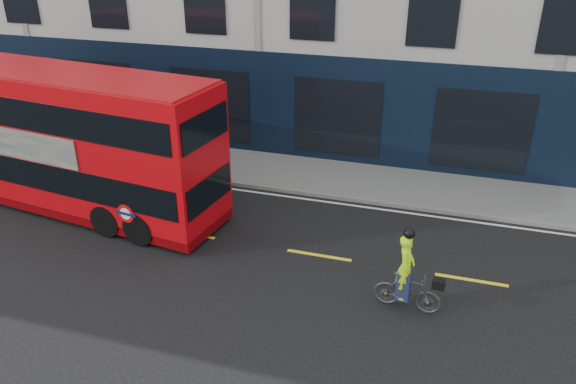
% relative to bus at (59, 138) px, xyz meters
% --- Properties ---
extents(ground, '(120.00, 120.00, 0.00)m').
position_rel_bus_xyz_m(ground, '(4.45, -2.19, -2.23)').
color(ground, black).
rests_on(ground, ground).
extents(pavement, '(60.00, 3.00, 0.12)m').
position_rel_bus_xyz_m(pavement, '(4.45, 4.31, -2.17)').
color(pavement, slate).
rests_on(pavement, ground).
extents(kerb, '(60.00, 0.12, 0.13)m').
position_rel_bus_xyz_m(kerb, '(4.45, 2.81, -2.17)').
color(kerb, slate).
rests_on(kerb, ground).
extents(road_edge_line, '(58.00, 0.10, 0.01)m').
position_rel_bus_xyz_m(road_edge_line, '(4.45, 2.51, -2.23)').
color(road_edge_line, silver).
rests_on(road_edge_line, ground).
extents(lane_dashes, '(58.00, 0.12, 0.01)m').
position_rel_bus_xyz_m(lane_dashes, '(4.45, -0.69, -2.23)').
color(lane_dashes, yellow).
rests_on(lane_dashes, ground).
extents(bus, '(11.01, 3.83, 4.35)m').
position_rel_bus_xyz_m(bus, '(0.00, 0.00, 0.00)').
color(bus, red).
rests_on(bus, ground).
extents(cyclist, '(1.63, 0.61, 2.15)m').
position_rel_bus_xyz_m(cyclist, '(10.95, -2.35, -1.51)').
color(cyclist, '#404345').
rests_on(cyclist, ground).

